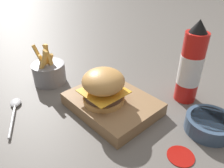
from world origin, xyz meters
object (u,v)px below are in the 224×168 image
(spoon, at_px, (15,107))
(burger, at_px, (103,86))
(fries_basket, at_px, (49,72))
(serving_board, at_px, (112,104))
(side_bowl, at_px, (209,124))
(ketchup_bottle, at_px, (191,66))

(spoon, bearing_deg, burger, -106.84)
(fries_basket, bearing_deg, burger, -172.57)
(serving_board, bearing_deg, side_bowl, -152.38)
(side_bowl, bearing_deg, fries_basket, 19.93)
(ketchup_bottle, bearing_deg, side_bowl, 145.90)
(burger, xyz_separation_m, ketchup_bottle, (-0.13, -0.23, 0.03))
(fries_basket, height_order, side_bowl, fries_basket)
(serving_board, distance_m, fries_basket, 0.27)
(ketchup_bottle, bearing_deg, spoon, 53.43)
(burger, distance_m, fries_basket, 0.27)
(burger, relative_size, fries_basket, 0.83)
(serving_board, bearing_deg, fries_basket, 12.31)
(ketchup_bottle, relative_size, spoon, 1.53)
(serving_board, distance_m, ketchup_bottle, 0.26)
(burger, xyz_separation_m, spoon, (0.19, 0.19, -0.08))
(fries_basket, bearing_deg, spoon, 113.72)
(spoon, bearing_deg, side_bowl, -114.18)
(burger, xyz_separation_m, fries_basket, (0.26, 0.03, -0.05))
(ketchup_bottle, height_order, side_bowl, ketchup_bottle)
(spoon, bearing_deg, serving_board, -104.62)
(serving_board, relative_size, fries_basket, 1.77)
(side_bowl, bearing_deg, spoon, 37.97)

